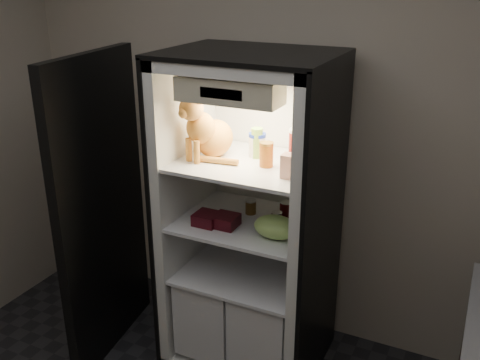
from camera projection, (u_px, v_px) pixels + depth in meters
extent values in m
plane|color=#B7AB99|center=(281.00, 129.00, 3.27)|extent=(3.60, 0.00, 3.60)
cube|color=white|center=(271.00, 200.00, 3.32)|extent=(0.85, 0.06, 1.85)
cube|color=white|center=(190.00, 208.00, 3.21)|extent=(0.06, 0.70, 1.85)
cube|color=white|center=(316.00, 234.00, 2.89)|extent=(0.06, 0.70, 1.85)
cube|color=white|center=(250.00, 62.00, 2.72)|extent=(0.85, 0.70, 0.06)
cube|color=white|center=(248.00, 348.00, 3.38)|extent=(0.85, 0.70, 0.06)
cube|color=black|center=(184.00, 207.00, 3.23)|extent=(0.02, 0.72, 1.87)
cube|color=black|center=(323.00, 236.00, 2.87)|extent=(0.02, 0.72, 1.87)
cube|color=black|center=(251.00, 54.00, 2.71)|extent=(0.90, 0.72, 0.02)
cube|color=white|center=(247.00, 163.00, 2.89)|extent=(0.73, 0.62, 0.02)
cube|color=white|center=(247.00, 222.00, 3.02)|extent=(0.73, 0.62, 0.02)
cube|color=white|center=(221.00, 301.00, 3.30)|extent=(0.34, 0.58, 0.48)
cube|color=white|center=(273.00, 316.00, 3.16)|extent=(0.34, 0.58, 0.48)
cube|color=white|center=(247.00, 272.00, 3.14)|extent=(0.73, 0.62, 0.02)
cube|color=beige|center=(229.00, 90.00, 2.56)|extent=(0.52, 0.18, 0.12)
cube|color=black|center=(221.00, 94.00, 2.49)|extent=(0.22, 0.01, 0.05)
cube|color=black|center=(102.00, 211.00, 3.17)|extent=(0.18, 0.87, 1.85)
cube|color=white|center=(101.00, 270.00, 3.26)|extent=(0.15, 0.64, 0.12)
cube|color=white|center=(92.00, 195.00, 3.08)|extent=(0.15, 0.64, 0.12)
ellipsoid|color=#BD5D18|center=(214.00, 138.00, 2.96)|extent=(0.26, 0.29, 0.21)
ellipsoid|color=#BD5D18|center=(201.00, 128.00, 2.86)|extent=(0.20, 0.19, 0.18)
sphere|color=#C27026|center=(191.00, 109.00, 2.77)|extent=(0.16, 0.16, 0.13)
sphere|color=#C27026|center=(184.00, 113.00, 2.74)|extent=(0.07, 0.07, 0.06)
cone|color=#C27026|center=(187.00, 95.00, 2.78)|extent=(0.06, 0.06, 0.06)
cone|color=#C27026|center=(197.00, 97.00, 2.73)|extent=(0.06, 0.06, 0.06)
cylinder|color=#BD5D18|center=(189.00, 150.00, 2.88)|extent=(0.03, 0.03, 0.13)
cylinder|color=#BD5D18|center=(197.00, 152.00, 2.84)|extent=(0.03, 0.03, 0.13)
cylinder|color=#BD5D18|center=(217.00, 160.00, 2.86)|extent=(0.24, 0.07, 0.03)
cylinder|color=#268D31|center=(257.00, 144.00, 2.93)|extent=(0.06, 0.06, 0.15)
cylinder|color=#268D31|center=(257.00, 129.00, 2.90)|extent=(0.06, 0.06, 0.01)
cylinder|color=white|center=(257.00, 147.00, 2.95)|extent=(0.09, 0.09, 0.11)
cylinder|color=#1933B2|center=(257.00, 135.00, 2.93)|extent=(0.10, 0.10, 0.02)
cylinder|color=maroon|center=(266.00, 156.00, 2.80)|extent=(0.07, 0.07, 0.12)
cylinder|color=#B17F2F|center=(267.00, 144.00, 2.78)|extent=(0.08, 0.08, 0.01)
cylinder|color=#A22015|center=(300.00, 149.00, 2.80)|extent=(0.12, 0.12, 0.18)
cylinder|color=white|center=(300.00, 131.00, 2.77)|extent=(0.12, 0.12, 0.02)
cube|color=silver|center=(289.00, 166.00, 2.65)|extent=(0.07, 0.07, 0.12)
cylinder|color=black|center=(289.00, 214.00, 2.97)|extent=(0.06, 0.06, 0.11)
cylinder|color=#B2B2B2|center=(289.00, 205.00, 2.95)|extent=(0.06, 0.06, 0.00)
cylinder|color=black|center=(286.00, 213.00, 2.96)|extent=(0.07, 0.07, 0.13)
cylinder|color=#B2B2B2|center=(286.00, 202.00, 2.93)|extent=(0.07, 0.07, 0.00)
cylinder|color=black|center=(277.00, 222.00, 2.88)|extent=(0.06, 0.06, 0.11)
cylinder|color=#B2B2B2|center=(277.00, 212.00, 2.86)|extent=(0.06, 0.06, 0.00)
cylinder|color=brown|center=(251.00, 207.00, 3.09)|extent=(0.06, 0.06, 0.08)
cylinder|color=#B2B2B2|center=(251.00, 201.00, 3.07)|extent=(0.06, 0.06, 0.01)
ellipsoid|color=#90CC5F|center=(276.00, 227.00, 2.80)|extent=(0.24, 0.17, 0.12)
cube|color=#4B0C16|center=(207.00, 219.00, 2.96)|extent=(0.13, 0.13, 0.07)
cube|color=#4B0C16|center=(226.00, 221.00, 2.93)|extent=(0.13, 0.13, 0.07)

